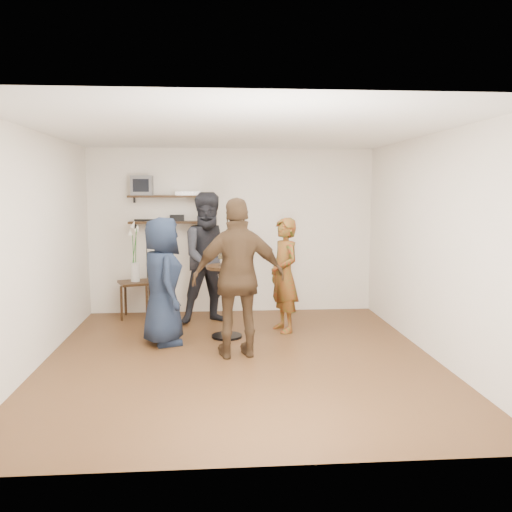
# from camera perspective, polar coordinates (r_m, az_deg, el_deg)

# --- Properties ---
(room) EXTENTS (4.58, 5.08, 2.68)m
(room) POSITION_cam_1_polar(r_m,az_deg,el_deg) (6.15, -1.71, 0.92)
(room) COLOR #422715
(room) RESTS_ON ground
(shelf_upper) EXTENTS (1.20, 0.25, 0.04)m
(shelf_upper) POSITION_cam_1_polar(r_m,az_deg,el_deg) (8.51, -9.30, 6.21)
(shelf_upper) COLOR black
(shelf_upper) RESTS_ON room
(shelf_lower) EXTENTS (1.20, 0.25, 0.04)m
(shelf_lower) POSITION_cam_1_polar(r_m,az_deg,el_deg) (8.53, -9.25, 3.52)
(shelf_lower) COLOR black
(shelf_lower) RESTS_ON room
(crt_monitor) EXTENTS (0.32, 0.30, 0.30)m
(crt_monitor) POSITION_cam_1_polar(r_m,az_deg,el_deg) (8.55, -11.90, 7.28)
(crt_monitor) COLOR #59595B
(crt_monitor) RESTS_ON shelf_upper
(dvd_deck) EXTENTS (0.40, 0.24, 0.06)m
(dvd_deck) POSITION_cam_1_polar(r_m,az_deg,el_deg) (8.49, -7.12, 6.57)
(dvd_deck) COLOR silver
(dvd_deck) RESTS_ON shelf_upper
(radio) EXTENTS (0.22, 0.10, 0.10)m
(radio) POSITION_cam_1_polar(r_m,az_deg,el_deg) (8.51, -8.31, 3.99)
(radio) COLOR black
(radio) RESTS_ON shelf_lower
(power_strip) EXTENTS (0.30, 0.05, 0.03)m
(power_strip) POSITION_cam_1_polar(r_m,az_deg,el_deg) (8.61, -11.71, 3.72)
(power_strip) COLOR black
(power_strip) RESTS_ON shelf_lower
(side_table) EXTENTS (0.60, 0.60, 0.56)m
(side_table) POSITION_cam_1_polar(r_m,az_deg,el_deg) (8.48, -12.56, -3.25)
(side_table) COLOR black
(side_table) RESTS_ON room
(vase_lilies) EXTENTS (0.19, 0.19, 0.94)m
(vase_lilies) POSITION_cam_1_polar(r_m,az_deg,el_deg) (8.42, -12.64, -0.64)
(vase_lilies) COLOR silver
(vase_lilies) RESTS_ON side_table
(drinks_table) EXTENTS (0.53, 0.53, 0.96)m
(drinks_table) POSITION_cam_1_polar(r_m,az_deg,el_deg) (7.16, -3.12, -3.74)
(drinks_table) COLOR black
(drinks_table) RESTS_ON room
(wine_glass_fl) EXTENTS (0.07, 0.07, 0.21)m
(wine_glass_fl) POSITION_cam_1_polar(r_m,az_deg,el_deg) (7.04, -3.74, 0.07)
(wine_glass_fl) COLOR silver
(wine_glass_fl) RESTS_ON drinks_table
(wine_glass_fr) EXTENTS (0.07, 0.07, 0.22)m
(wine_glass_fr) POSITION_cam_1_polar(r_m,az_deg,el_deg) (7.04, -2.67, 0.17)
(wine_glass_fr) COLOR silver
(wine_glass_fr) RESTS_ON drinks_table
(wine_glass_bl) EXTENTS (0.06, 0.06, 0.19)m
(wine_glass_bl) POSITION_cam_1_polar(r_m,az_deg,el_deg) (7.13, -3.37, 0.07)
(wine_glass_bl) COLOR silver
(wine_glass_bl) RESTS_ON drinks_table
(wine_glass_br) EXTENTS (0.07, 0.07, 0.22)m
(wine_glass_br) POSITION_cam_1_polar(r_m,az_deg,el_deg) (7.10, -2.97, 0.22)
(wine_glass_br) COLOR silver
(wine_glass_br) RESTS_ON drinks_table
(person_plaid) EXTENTS (0.54, 0.66, 1.57)m
(person_plaid) POSITION_cam_1_polar(r_m,az_deg,el_deg) (7.45, 2.99, -2.01)
(person_plaid) COLOR #A41F12
(person_plaid) RESTS_ON room
(person_dark) EXTENTS (1.08, 0.93, 1.92)m
(person_dark) POSITION_cam_1_polar(r_m,az_deg,el_deg) (7.91, -4.76, -0.24)
(person_dark) COLOR black
(person_dark) RESTS_ON room
(person_navy) EXTENTS (0.72, 0.90, 1.61)m
(person_navy) POSITION_cam_1_polar(r_m,az_deg,el_deg) (6.92, -9.82, -2.63)
(person_navy) COLOR #161F32
(person_navy) RESTS_ON room
(person_brown) EXTENTS (1.15, 0.61, 1.86)m
(person_brown) POSITION_cam_1_polar(r_m,az_deg,el_deg) (6.28, -1.82, -2.35)
(person_brown) COLOR #3F2C1B
(person_brown) RESTS_ON room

